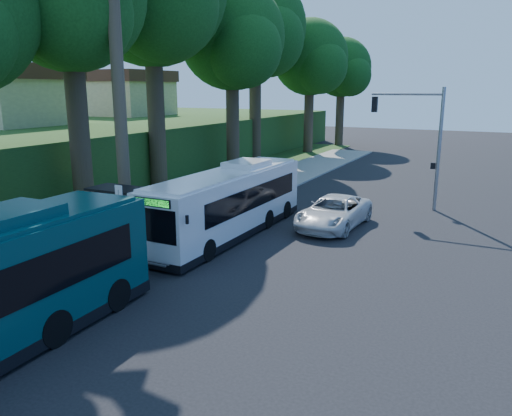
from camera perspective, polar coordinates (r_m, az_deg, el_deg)
The scene contains 15 objects.
ground at distance 22.63m, azimuth 4.06°, elevation -4.33°, with size 140.00×140.00×0.00m, color black.
sidewalk at distance 26.17m, azimuth -10.84°, elevation -1.93°, with size 4.50×70.00×0.12m, color gray.
red_curb at distance 21.81m, azimuth -12.41°, elevation -5.14°, with size 0.25×30.00×0.13m, color maroon.
grass_verge at distance 33.46m, azimuth -13.41°, elevation 1.27°, with size 8.00×70.00×0.06m, color #234719.
bus_shelter at distance 23.60m, azimuth -15.15°, elevation 0.52°, with size 3.20×1.51×2.55m.
stop_sign_pole at distance 20.78m, azimuth -15.28°, elevation -0.44°, with size 0.35×0.06×3.17m.
traffic_signal_pole at distance 30.33m, azimuth 18.40°, elevation 8.12°, with size 4.10×0.30×7.00m.
hillside_backdrop at distance 49.38m, azimuth -17.94°, elevation 7.68°, with size 24.00×60.00×8.80m.
tree_0 at distance 28.98m, azimuth -20.54°, elevation 21.21°, with size 8.40×8.00×15.70m.
tree_2 at distance 41.30m, azimuth -2.66°, elevation 18.45°, with size 8.82×8.40×15.12m.
tree_3 at distance 49.40m, azimuth 0.02°, elevation 19.41°, with size 10.08×9.60×17.28m.
tree_4 at distance 55.55m, azimuth 6.29°, elevation 16.35°, with size 8.40×8.00×14.14m.
tree_5 at distance 62.76m, azimuth 9.82°, elevation 15.21°, with size 7.35×7.00×12.86m.
white_bus at distance 23.90m, azimuth -3.04°, elevation 0.75°, with size 2.51×11.35×3.38m.
pickup at distance 25.69m, azimuth 8.88°, elevation -0.47°, with size 2.60×5.63×1.57m, color silver.
Camera 1 is at (8.26, -19.90, 6.94)m, focal length 35.00 mm.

